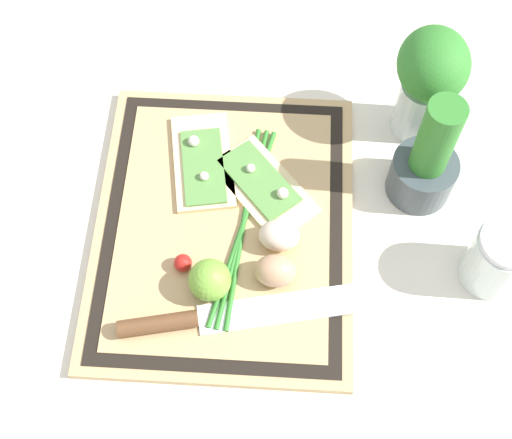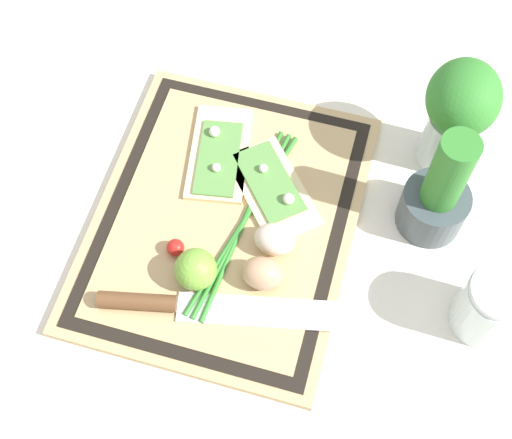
{
  "view_description": "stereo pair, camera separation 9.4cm",
  "coord_description": "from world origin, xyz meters",
  "px_view_note": "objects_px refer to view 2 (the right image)",
  "views": [
    {
      "loc": [
        0.44,
        0.07,
        0.87
      ],
      "look_at": [
        0.0,
        0.04,
        0.03
      ],
      "focal_mm": 50.0,
      "sensor_mm": 36.0,
      "label": 1
    },
    {
      "loc": [
        0.42,
        0.16,
        0.87
      ],
      "look_at": [
        0.0,
        0.04,
        0.03
      ],
      "focal_mm": 50.0,
      "sensor_mm": 36.0,
      "label": 2
    }
  ],
  "objects_px": {
    "pizza_slice_near": "(219,154)",
    "lime": "(196,269)",
    "herb_pot": "(438,197)",
    "sauce_jar": "(488,308)",
    "pizza_slice_far": "(272,188)",
    "knife": "(180,305)",
    "egg_pink": "(275,239)",
    "egg_brown": "(262,273)",
    "cherry_tomato_red": "(175,248)",
    "herb_glass": "(458,111)"
  },
  "relations": [
    {
      "from": "sauce_jar",
      "to": "herb_glass",
      "type": "height_order",
      "value": "herb_glass"
    },
    {
      "from": "lime",
      "to": "sauce_jar",
      "type": "bearing_deg",
      "value": 97.57
    },
    {
      "from": "lime",
      "to": "cherry_tomato_red",
      "type": "bearing_deg",
      "value": -126.34
    },
    {
      "from": "sauce_jar",
      "to": "knife",
      "type": "bearing_deg",
      "value": -75.97
    },
    {
      "from": "pizza_slice_near",
      "to": "lime",
      "type": "distance_m",
      "value": 0.19
    },
    {
      "from": "egg_brown",
      "to": "pizza_slice_far",
      "type": "bearing_deg",
      "value": -170.6
    },
    {
      "from": "pizza_slice_near",
      "to": "egg_brown",
      "type": "xyz_separation_m",
      "value": [
        0.17,
        0.11,
        0.02
      ]
    },
    {
      "from": "herb_pot",
      "to": "sauce_jar",
      "type": "relative_size",
      "value": 1.83
    },
    {
      "from": "knife",
      "to": "herb_pot",
      "type": "distance_m",
      "value": 0.36
    },
    {
      "from": "pizza_slice_near",
      "to": "herb_pot",
      "type": "height_order",
      "value": "herb_pot"
    },
    {
      "from": "egg_brown",
      "to": "herb_pot",
      "type": "distance_m",
      "value": 0.25
    },
    {
      "from": "lime",
      "to": "egg_pink",
      "type": "bearing_deg",
      "value": 129.77
    },
    {
      "from": "sauce_jar",
      "to": "egg_pink",
      "type": "bearing_deg",
      "value": -94.57
    },
    {
      "from": "cherry_tomato_red",
      "to": "herb_pot",
      "type": "height_order",
      "value": "herb_pot"
    },
    {
      "from": "pizza_slice_near",
      "to": "pizza_slice_far",
      "type": "xyz_separation_m",
      "value": [
        0.03,
        0.09,
        0.0
      ]
    },
    {
      "from": "egg_pink",
      "to": "egg_brown",
      "type": "bearing_deg",
      "value": -3.22
    },
    {
      "from": "egg_brown",
      "to": "sauce_jar",
      "type": "relative_size",
      "value": 0.53
    },
    {
      "from": "pizza_slice_near",
      "to": "egg_brown",
      "type": "distance_m",
      "value": 0.2
    },
    {
      "from": "pizza_slice_far",
      "to": "lime",
      "type": "relative_size",
      "value": 3.12
    },
    {
      "from": "egg_brown",
      "to": "sauce_jar",
      "type": "height_order",
      "value": "sauce_jar"
    },
    {
      "from": "knife",
      "to": "egg_brown",
      "type": "xyz_separation_m",
      "value": [
        -0.06,
        0.09,
        0.01
      ]
    },
    {
      "from": "knife",
      "to": "cherry_tomato_red",
      "type": "distance_m",
      "value": 0.08
    },
    {
      "from": "egg_pink",
      "to": "cherry_tomato_red",
      "type": "distance_m",
      "value": 0.13
    },
    {
      "from": "lime",
      "to": "herb_pot",
      "type": "xyz_separation_m",
      "value": [
        -0.17,
        0.28,
        0.02
      ]
    },
    {
      "from": "egg_pink",
      "to": "pizza_slice_far",
      "type": "bearing_deg",
      "value": -163.25
    },
    {
      "from": "pizza_slice_far",
      "to": "herb_pot",
      "type": "bearing_deg",
      "value": 95.74
    },
    {
      "from": "egg_brown",
      "to": "cherry_tomato_red",
      "type": "distance_m",
      "value": 0.12
    },
    {
      "from": "knife",
      "to": "cherry_tomato_red",
      "type": "bearing_deg",
      "value": -157.32
    },
    {
      "from": "cherry_tomato_red",
      "to": "knife",
      "type": "bearing_deg",
      "value": 22.68
    },
    {
      "from": "pizza_slice_near",
      "to": "cherry_tomato_red",
      "type": "height_order",
      "value": "same"
    },
    {
      "from": "sauce_jar",
      "to": "egg_brown",
      "type": "bearing_deg",
      "value": -84.27
    },
    {
      "from": "lime",
      "to": "herb_glass",
      "type": "distance_m",
      "value": 0.4
    },
    {
      "from": "lime",
      "to": "pizza_slice_far",
      "type": "bearing_deg",
      "value": 158.66
    },
    {
      "from": "pizza_slice_far",
      "to": "knife",
      "type": "distance_m",
      "value": 0.21
    },
    {
      "from": "egg_brown",
      "to": "cherry_tomato_red",
      "type": "relative_size",
      "value": 2.28
    },
    {
      "from": "egg_brown",
      "to": "herb_pot",
      "type": "height_order",
      "value": "herb_pot"
    },
    {
      "from": "egg_brown",
      "to": "herb_pot",
      "type": "bearing_deg",
      "value": 128.56
    },
    {
      "from": "herb_pot",
      "to": "egg_brown",
      "type": "bearing_deg",
      "value": -51.44
    },
    {
      "from": "knife",
      "to": "sauce_jar",
      "type": "distance_m",
      "value": 0.38
    },
    {
      "from": "herb_pot",
      "to": "egg_pink",
      "type": "bearing_deg",
      "value": -61.39
    },
    {
      "from": "lime",
      "to": "sauce_jar",
      "type": "xyz_separation_m",
      "value": [
        -0.05,
        0.36,
        0.0
      ]
    },
    {
      "from": "knife",
      "to": "herb_pot",
      "type": "bearing_deg",
      "value": 127.67
    },
    {
      "from": "herb_glass",
      "to": "pizza_slice_far",
      "type": "bearing_deg",
      "value": -59.05
    },
    {
      "from": "pizza_slice_near",
      "to": "pizza_slice_far",
      "type": "height_order",
      "value": "same"
    },
    {
      "from": "egg_pink",
      "to": "sauce_jar",
      "type": "distance_m",
      "value": 0.28
    },
    {
      "from": "knife",
      "to": "herb_pot",
      "type": "height_order",
      "value": "herb_pot"
    },
    {
      "from": "cherry_tomato_red",
      "to": "herb_glass",
      "type": "height_order",
      "value": "herb_glass"
    },
    {
      "from": "pizza_slice_near",
      "to": "cherry_tomato_red",
      "type": "distance_m",
      "value": 0.16
    },
    {
      "from": "herb_pot",
      "to": "herb_glass",
      "type": "height_order",
      "value": "herb_pot"
    },
    {
      "from": "pizza_slice_far",
      "to": "sauce_jar",
      "type": "distance_m",
      "value": 0.32
    }
  ]
}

